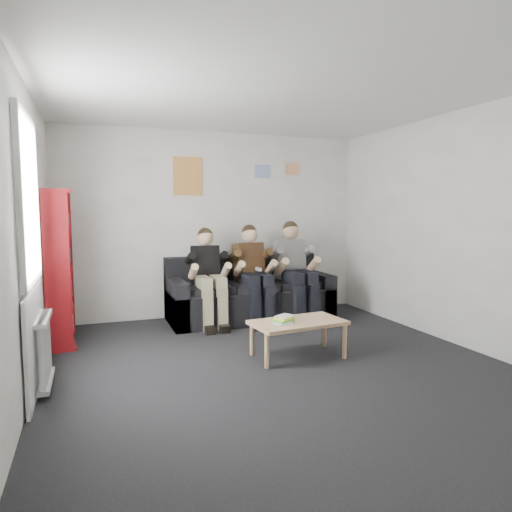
{
  "coord_description": "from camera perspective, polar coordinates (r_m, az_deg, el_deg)",
  "views": [
    {
      "loc": [
        -1.74,
        -4.07,
        1.57
      ],
      "look_at": [
        0.21,
        1.3,
        0.99
      ],
      "focal_mm": 32.0,
      "sensor_mm": 36.0,
      "label": 1
    }
  ],
  "objects": [
    {
      "name": "poster_large",
      "position": [
        6.71,
        -8.54,
        9.85
      ],
      "size": [
        0.42,
        0.01,
        0.55
      ],
      "primitive_type": "cube",
      "color": "gold",
      "rests_on": "room_shell"
    },
    {
      "name": "radiator",
      "position": [
        4.46,
        -24.9,
        -10.61
      ],
      "size": [
        0.1,
        0.64,
        0.6
      ],
      "color": "silver",
      "rests_on": "ground"
    },
    {
      "name": "person_middle",
      "position": [
        6.36,
        -0.29,
        -2.23
      ],
      "size": [
        0.41,
        0.87,
        1.36
      ],
      "rotation": [
        0.0,
        0.0,
        0.11
      ],
      "color": "#4F361A",
      "rests_on": "sofa"
    },
    {
      "name": "poster_pink",
      "position": [
        7.23,
        4.59,
        10.79
      ],
      "size": [
        0.22,
        0.01,
        0.18
      ],
      "primitive_type": "cube",
      "color": "#B53879",
      "rests_on": "room_shell"
    },
    {
      "name": "room_shell",
      "position": [
        4.43,
        3.16,
        2.96
      ],
      "size": [
        5.0,
        5.0,
        5.0
      ],
      "color": "black",
      "rests_on": "ground"
    },
    {
      "name": "game_cases",
      "position": [
        4.84,
        3.49,
        -7.91
      ],
      "size": [
        0.25,
        0.23,
        0.06
      ],
      "rotation": [
        0.0,
        0.0,
        0.35
      ],
      "color": "silver",
      "rests_on": "coffee_table"
    },
    {
      "name": "poster_sign",
      "position": [
        6.63,
        -13.76,
        11.53
      ],
      "size": [
        0.2,
        0.01,
        0.14
      ],
      "primitive_type": "cube",
      "color": "silver",
      "rests_on": "room_shell"
    },
    {
      "name": "person_right",
      "position": [
        6.59,
        4.99,
        -1.8
      ],
      "size": [
        0.43,
        0.92,
        1.4
      ],
      "rotation": [
        0.0,
        0.0,
        -0.05
      ],
      "color": "beige",
      "rests_on": "sofa"
    },
    {
      "name": "coffee_table",
      "position": [
        4.93,
        5.26,
        -8.6
      ],
      "size": [
        0.98,
        0.54,
        0.39
      ],
      "rotation": [
        0.0,
        0.0,
        0.11
      ],
      "color": "tan",
      "rests_on": "ground"
    },
    {
      "name": "sofa",
      "position": [
        6.61,
        -0.89,
        -5.08
      ],
      "size": [
        2.3,
        0.94,
        0.89
      ],
      "color": "black",
      "rests_on": "ground"
    },
    {
      "name": "bookshelf",
      "position": [
        5.76,
        -23.32,
        -1.36
      ],
      "size": [
        0.27,
        0.81,
        1.79
      ],
      "rotation": [
        0.0,
        0.0,
        0.09
      ],
      "color": "maroon",
      "rests_on": "ground"
    },
    {
      "name": "poster_blue",
      "position": [
        7.04,
        0.82,
        10.54
      ],
      "size": [
        0.25,
        0.01,
        0.2
      ],
      "primitive_type": "cube",
      "color": "blue",
      "rests_on": "room_shell"
    },
    {
      "name": "window",
      "position": [
        4.33,
        -26.25,
        -1.96
      ],
      "size": [
        0.05,
        1.3,
        2.36
      ],
      "color": "white",
      "rests_on": "room_shell"
    },
    {
      "name": "person_left",
      "position": [
        6.18,
        -5.92,
        -2.62
      ],
      "size": [
        0.39,
        0.83,
        1.32
      ],
      "rotation": [
        0.0,
        0.0,
        -0.16
      ],
      "color": "black",
      "rests_on": "sofa"
    }
  ]
}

